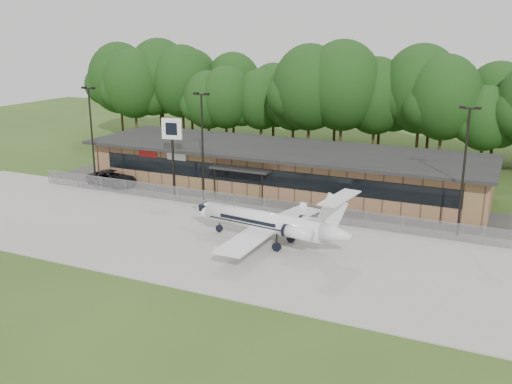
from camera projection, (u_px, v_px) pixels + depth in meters
The scene contains 12 objects.
ground at pixel (145, 274), 37.87m from camera, with size 160.00×160.00×0.00m, color #2B4719.
apron at pixel (205, 236), 44.84m from camera, with size 64.00×18.00×0.08m, color #9E9B93.
parking_lot at pixel (265, 199), 54.88m from camera, with size 50.00×9.00×0.06m, color #383835.
terminal at pixel (282, 167), 58.17m from camera, with size 41.00×11.65×4.30m.
fence at pixel (244, 204), 50.75m from camera, with size 46.00×0.04×1.52m.
treeline at pixel (337, 97), 72.49m from camera, with size 72.00×12.00×15.00m, color #143611, non-canonical shape.
light_pole_left at pixel (91, 129), 57.93m from camera, with size 1.55×0.30×10.23m.
light_pole_mid at pixel (202, 139), 52.67m from camera, with size 1.55×0.30×10.23m.
light_pole_right at pixel (465, 162), 43.36m from camera, with size 1.55×0.30×10.23m.
business_jet at pixel (269, 223), 42.70m from camera, with size 14.09×12.60×4.74m.
suv at pixel (112, 178), 59.47m from camera, with size 2.60×5.63×1.57m, color #2C2C2E.
pole_sign at pixel (172, 137), 54.38m from camera, with size 2.01×0.54×7.63m.
Camera 1 is at (21.40, -28.60, 15.58)m, focal length 40.00 mm.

